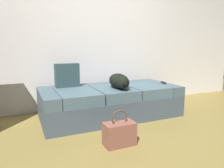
{
  "coord_description": "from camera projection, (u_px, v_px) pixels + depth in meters",
  "views": [
    {
      "loc": [
        -1.2,
        -1.6,
        0.99
      ],
      "look_at": [
        0.0,
        1.05,
        0.49
      ],
      "focal_mm": 33.15,
      "sensor_mm": 36.0,
      "label": 1
    }
  ],
  "objects": [
    {
      "name": "tv_remote",
      "position": [
        163.0,
        83.0,
        3.32
      ],
      "size": [
        0.09,
        0.16,
        0.02
      ],
      "primitive_type": "cube",
      "rotation": [
        0.0,
        0.0,
        -0.32
      ],
      "color": "black",
      "rests_on": "couch"
    },
    {
      "name": "throw_pillow",
      "position": [
        67.0,
        75.0,
        2.98
      ],
      "size": [
        0.35,
        0.14,
        0.34
      ],
      "primitive_type": "cube",
      "rotation": [
        0.0,
        0.0,
        0.07
      ],
      "color": "#30474A",
      "rests_on": "couch"
    },
    {
      "name": "dog_dark",
      "position": [
        119.0,
        81.0,
        2.89
      ],
      "size": [
        0.32,
        0.6,
        0.2
      ],
      "color": "black",
      "rests_on": "couch"
    },
    {
      "name": "ground_plane",
      "position": [
        154.0,
        147.0,
        2.1
      ],
      "size": [
        10.0,
        10.0,
        0.0
      ],
      "primitive_type": "plane",
      "color": "olive"
    },
    {
      "name": "back_wall",
      "position": [
        94.0,
        24.0,
        3.45
      ],
      "size": [
        6.4,
        0.1,
        2.8
      ],
      "primitive_type": "cube",
      "color": "white",
      "rests_on": "ground"
    },
    {
      "name": "couch",
      "position": [
        111.0,
        102.0,
        3.05
      ],
      "size": [
        1.97,
        0.91,
        0.44
      ],
      "color": "#455361",
      "rests_on": "ground"
    },
    {
      "name": "handbag",
      "position": [
        119.0,
        133.0,
        2.13
      ],
      "size": [
        0.32,
        0.18,
        0.38
      ],
      "color": "brown",
      "rests_on": "ground"
    }
  ]
}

